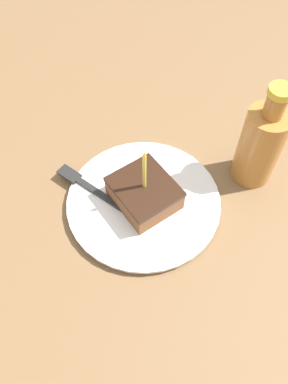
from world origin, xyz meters
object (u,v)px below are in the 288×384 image
(plate, at_px, (144,201))
(fork, at_px, (93,190))
(bottle, at_px, (261,144))
(cake_slice, at_px, (146,192))

(plate, height_order, fork, fork)
(plate, height_order, bottle, bottle)
(fork, bearing_deg, plate, 43.25)
(fork, xyz_separation_m, bottle, (0.13, 0.28, 0.07))
(fork, bearing_deg, cake_slice, 43.27)
(fork, bearing_deg, bottle, 64.72)
(cake_slice, xyz_separation_m, bottle, (0.06, 0.21, 0.05))
(cake_slice, bearing_deg, bottle, 74.27)
(bottle, bearing_deg, fork, -115.28)
(plate, relative_size, bottle, 1.34)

